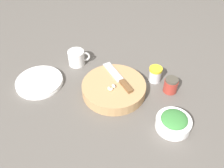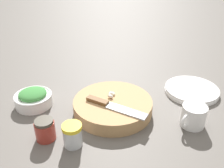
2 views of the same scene
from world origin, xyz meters
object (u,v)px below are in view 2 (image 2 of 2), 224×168
(chef_knife, at_px, (112,106))
(herb_bowl, at_px, (33,98))
(spice_jar, at_px, (73,135))
(honey_jar, at_px, (45,130))
(cutting_board, at_px, (113,106))
(plate_stack, at_px, (192,90))
(coffee_mug, at_px, (193,116))
(garlic_cloves, at_px, (111,95))

(chef_knife, height_order, herb_bowl, herb_bowl)
(herb_bowl, xyz_separation_m, spice_jar, (0.17, -0.20, 0.01))
(spice_jar, relative_size, honey_jar, 1.05)
(cutting_board, bearing_deg, plate_stack, 23.61)
(herb_bowl, height_order, honey_jar, honey_jar)
(herb_bowl, bearing_deg, spice_jar, -49.04)
(cutting_board, xyz_separation_m, chef_knife, (-0.00, -0.04, 0.03))
(coffee_mug, xyz_separation_m, plate_stack, (0.05, 0.20, -0.03))
(cutting_board, bearing_deg, chef_knife, -93.41)
(chef_knife, bearing_deg, honey_jar, -34.10)
(coffee_mug, bearing_deg, herb_bowl, 169.16)
(chef_knife, relative_size, herb_bowl, 1.51)
(garlic_cloves, bearing_deg, cutting_board, -77.57)
(plate_stack, distance_m, honey_jar, 0.58)
(garlic_cloves, bearing_deg, herb_bowl, 178.37)
(spice_jar, relative_size, plate_stack, 0.34)
(coffee_mug, distance_m, plate_stack, 0.21)
(coffee_mug, relative_size, plate_stack, 0.44)
(garlic_cloves, bearing_deg, chef_knife, -86.88)
(garlic_cloves, height_order, herb_bowl, herb_bowl)
(chef_knife, xyz_separation_m, coffee_mug, (0.26, -0.03, -0.01))
(chef_knife, relative_size, coffee_mug, 2.22)
(cutting_board, height_order, garlic_cloves, garlic_cloves)
(spice_jar, distance_m, honey_jar, 0.09)
(cutting_board, bearing_deg, herb_bowl, 173.08)
(spice_jar, height_order, coffee_mug, coffee_mug)
(chef_knife, height_order, plate_stack, chef_knife)
(herb_bowl, height_order, plate_stack, herb_bowl)
(coffee_mug, xyz_separation_m, honey_jar, (-0.46, -0.07, -0.00))
(spice_jar, bearing_deg, herb_bowl, 130.96)
(garlic_cloves, distance_m, coffee_mug, 0.28)
(chef_knife, distance_m, coffee_mug, 0.26)
(garlic_cloves, xyz_separation_m, coffee_mug, (0.26, -0.10, -0.02))
(coffee_mug, height_order, honey_jar, coffee_mug)
(garlic_cloves, relative_size, plate_stack, 0.20)
(herb_bowl, bearing_deg, plate_stack, 9.55)
(cutting_board, xyz_separation_m, herb_bowl, (-0.29, 0.03, 0.01))
(cutting_board, relative_size, herb_bowl, 2.02)
(herb_bowl, height_order, spice_jar, spice_jar)
(garlic_cloves, relative_size, herb_bowl, 0.31)
(chef_knife, relative_size, garlic_cloves, 4.84)
(chef_knife, bearing_deg, cutting_board, -154.86)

